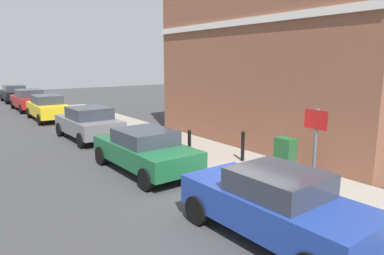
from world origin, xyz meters
name	(u,v)px	position (x,y,z in m)	size (l,w,h in m)	color
ground	(236,195)	(0.00, 0.00, 0.00)	(80.00, 80.00, 0.00)	#38383A
sidewalk	(172,142)	(1.86, 6.00, 0.07)	(2.68, 30.00, 0.15)	gray
corner_building	(298,50)	(6.76, 3.37, 3.99)	(7.23, 10.73, 7.98)	brown
car_blue	(274,204)	(-1.00, -2.12, 0.74)	(1.86, 3.98, 1.44)	navy
car_green	(145,150)	(-0.94, 3.25, 0.72)	(1.95, 4.19, 1.38)	#195933
car_grey	(89,123)	(-0.74, 8.90, 0.77)	(2.00, 4.02, 1.49)	slate
car_yellow	(48,107)	(-0.89, 15.49, 0.78)	(1.86, 4.24, 1.52)	gold
car_red	(29,100)	(-0.85, 20.80, 0.78)	(1.91, 4.41, 1.53)	maroon
car_black	(14,93)	(-0.74, 27.27, 0.77)	(1.92, 4.09, 1.48)	black
utility_cabinet	(285,158)	(1.97, 0.02, 0.68)	(0.46, 0.61, 1.15)	#1E4C28
bollard_near_cabinet	(243,145)	(2.07, 1.88, 0.70)	(0.14, 0.14, 1.04)	black
bollard_far_kerb	(189,143)	(0.77, 3.18, 0.70)	(0.14, 0.14, 1.04)	black
street_sign	(315,143)	(0.79, -1.75, 1.66)	(0.08, 0.60, 2.30)	#59595B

